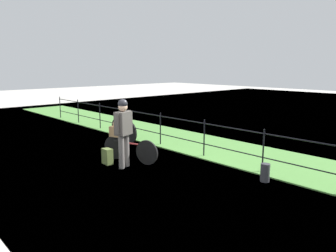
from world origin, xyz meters
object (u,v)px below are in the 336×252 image
bicycle_main (129,149)px  terrier_dog (118,124)px  wooden_crate (117,131)px  bicycle_parked (123,129)px  cyclist_person (123,127)px  backpack_on_paving (107,156)px  mooring_bollard (265,173)px

bicycle_main → terrier_dog: 0.73m
bicycle_main → wooden_crate: bearing=-162.4°
wooden_crate → bicycle_main: bearing=17.6°
terrier_dog → bicycle_parked: 2.48m
cyclist_person → backpack_on_paving: (-0.51, -0.16, -0.80)m
wooden_crate → cyclist_person: cyclist_person is taller
mooring_bollard → backpack_on_paving: bearing=-152.0°
wooden_crate → backpack_on_paving: (0.15, -0.42, -0.56)m
bicycle_main → cyclist_person: bearing=-51.6°
wooden_crate → backpack_on_paving: 0.72m
cyclist_person → bicycle_parked: cyclist_person is taller
backpack_on_paving → bicycle_parked: 2.78m
mooring_bollard → bicycle_parked: (-5.41, 0.10, 0.15)m
terrier_dog → mooring_bollard: 3.85m
terrier_dog → backpack_on_paving: bearing=-73.4°
bicycle_main → mooring_bollard: size_ratio=4.07×
wooden_crate → cyclist_person: bearing=-21.6°
bicycle_parked → mooring_bollard: bearing=-1.1°
cyclist_person → bicycle_parked: bearing=145.4°
wooden_crate → cyclist_person: (0.66, -0.26, 0.24)m
bicycle_main → cyclist_person: cyclist_person is taller
bicycle_main → terrier_dog: terrier_dog is taller
bicycle_parked → bicycle_main: bearing=-31.5°
mooring_bollard → cyclist_person: bearing=-150.2°
terrier_dog → wooden_crate: bearing=-162.4°
bicycle_main → backpack_on_paving: (-0.21, -0.54, -0.13)m
cyclist_person → backpack_on_paving: bearing=-162.7°
wooden_crate → mooring_bollard: 3.84m
cyclist_person → mooring_bollard: cyclist_person is taller
backpack_on_paving → bicycle_parked: bearing=-42.6°
wooden_crate → terrier_dog: 0.21m
mooring_bollard → bicycle_parked: bearing=178.9°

